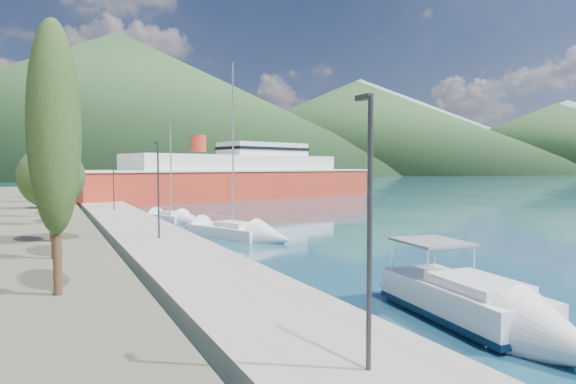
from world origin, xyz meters
TOP-DOWN VIEW (x-y plane):
  - ground at (0.00, 120.00)m, footprint 1400.00×1400.00m
  - quay at (-9.00, 26.00)m, footprint 5.00×88.00m
  - hills_far at (138.59, 618.73)m, footprint 1480.00×900.00m
  - hills_near at (98.04, 372.50)m, footprint 1010.00×520.00m
  - tree_row at (-14.97, 31.22)m, footprint 4.03×61.77m
  - lamp_posts at (-9.00, 14.30)m, footprint 0.15×44.84m
  - motor_cruiser at (-2.69, -5.82)m, footprint 3.59×8.97m
  - sailboat_near at (-2.01, 15.99)m, footprint 6.00×9.96m
  - sailboat_mid at (-4.02, 28.93)m, footprint 4.52×7.31m
  - ferry at (13.72, 59.68)m, footprint 55.59×25.09m

SIDE VIEW (x-z plane):
  - ground at x=0.00m, z-range 0.00..0.00m
  - sailboat_mid at x=-4.02m, z-range -4.83..5.41m
  - sailboat_near at x=-2.01m, z-range -6.66..7.32m
  - quay at x=-9.00m, z-range 0.00..0.80m
  - motor_cruiser at x=-2.69m, z-range -1.08..2.14m
  - ferry at x=13.72m, z-range -2.12..8.70m
  - lamp_posts at x=-9.00m, z-range 1.05..7.11m
  - tree_row at x=-14.97m, z-range 0.13..11.60m
  - hills_near at x=98.04m, z-range -8.32..106.68m
  - hills_far at x=138.59m, z-range -12.61..167.39m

